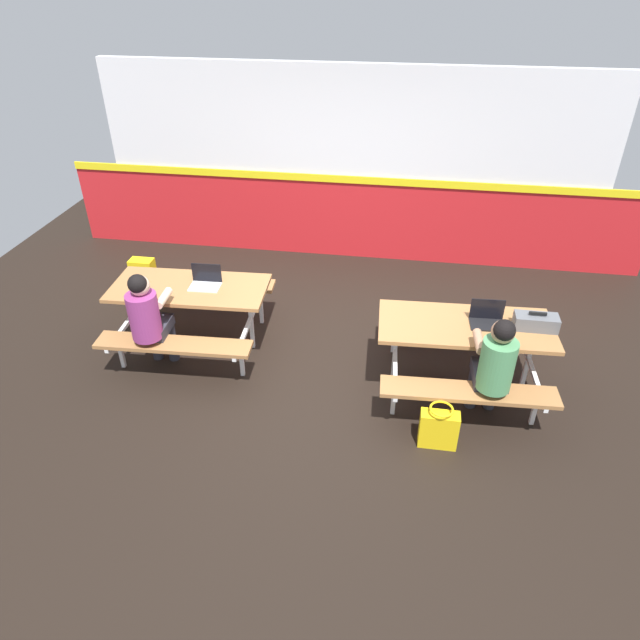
{
  "coord_description": "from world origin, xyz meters",
  "views": [
    {
      "loc": [
        0.76,
        -4.73,
        3.71
      ],
      "look_at": [
        0.0,
        0.08,
        0.55
      ],
      "focal_mm": 31.75,
      "sensor_mm": 36.0,
      "label": 1
    }
  ],
  "objects_px": {
    "backpack_dark": "(144,275)",
    "tote_bag_bright": "(439,428)",
    "picnic_table_left": "(191,300)",
    "laptop_silver": "(206,282)",
    "laptop_dark": "(487,319)",
    "student_further": "(495,363)",
    "toolbox_grey": "(536,322)",
    "picnic_table_right": "(464,339)",
    "student_nearer": "(148,316)"
  },
  "relations": [
    {
      "from": "laptop_silver",
      "to": "laptop_dark",
      "type": "relative_size",
      "value": 1.0
    },
    {
      "from": "picnic_table_right",
      "to": "laptop_dark",
      "type": "relative_size",
      "value": 5.13
    },
    {
      "from": "laptop_silver",
      "to": "student_nearer",
      "type": "bearing_deg",
      "value": -122.86
    },
    {
      "from": "picnic_table_left",
      "to": "student_further",
      "type": "relative_size",
      "value": 1.4
    },
    {
      "from": "picnic_table_right",
      "to": "laptop_silver",
      "type": "relative_size",
      "value": 5.13
    },
    {
      "from": "student_nearer",
      "to": "backpack_dark",
      "type": "relative_size",
      "value": 2.74
    },
    {
      "from": "picnic_table_left",
      "to": "laptop_dark",
      "type": "relative_size",
      "value": 5.13
    },
    {
      "from": "backpack_dark",
      "to": "tote_bag_bright",
      "type": "distance_m",
      "value": 4.35
    },
    {
      "from": "toolbox_grey",
      "to": "tote_bag_bright",
      "type": "xyz_separation_m",
      "value": [
        -0.85,
        -0.92,
        -0.62
      ]
    },
    {
      "from": "backpack_dark",
      "to": "tote_bag_bright",
      "type": "height_order",
      "value": "backpack_dark"
    },
    {
      "from": "student_nearer",
      "to": "picnic_table_right",
      "type": "bearing_deg",
      "value": 5.18
    },
    {
      "from": "picnic_table_right",
      "to": "student_nearer",
      "type": "distance_m",
      "value": 3.11
    },
    {
      "from": "laptop_silver",
      "to": "picnic_table_right",
      "type": "bearing_deg",
      "value": -7.02
    },
    {
      "from": "student_nearer",
      "to": "backpack_dark",
      "type": "distance_m",
      "value": 1.91
    },
    {
      "from": "laptop_silver",
      "to": "laptop_dark",
      "type": "xyz_separation_m",
      "value": [
        2.89,
        -0.29,
        0.0
      ]
    },
    {
      "from": "laptop_dark",
      "to": "backpack_dark",
      "type": "relative_size",
      "value": 0.75
    },
    {
      "from": "student_further",
      "to": "tote_bag_bright",
      "type": "bearing_deg",
      "value": -141.55
    },
    {
      "from": "picnic_table_right",
      "to": "backpack_dark",
      "type": "bearing_deg",
      "value": 161.03
    },
    {
      "from": "picnic_table_right",
      "to": "laptop_silver",
      "type": "xyz_separation_m",
      "value": [
        -2.7,
        0.33,
        0.21
      ]
    },
    {
      "from": "tote_bag_bright",
      "to": "laptop_silver",
      "type": "bearing_deg",
      "value": 153.85
    },
    {
      "from": "laptop_silver",
      "to": "backpack_dark",
      "type": "bearing_deg",
      "value": 140.53
    },
    {
      "from": "student_further",
      "to": "laptop_silver",
      "type": "bearing_deg",
      "value": 163.22
    },
    {
      "from": "picnic_table_left",
      "to": "picnic_table_right",
      "type": "xyz_separation_m",
      "value": [
        2.87,
        -0.29,
        0.0
      ]
    },
    {
      "from": "picnic_table_right",
      "to": "toolbox_grey",
      "type": "bearing_deg",
      "value": 2.64
    },
    {
      "from": "student_further",
      "to": "toolbox_grey",
      "type": "relative_size",
      "value": 3.02
    },
    {
      "from": "picnic_table_left",
      "to": "laptop_dark",
      "type": "distance_m",
      "value": 3.08
    },
    {
      "from": "laptop_silver",
      "to": "backpack_dark",
      "type": "relative_size",
      "value": 0.75
    },
    {
      "from": "student_further",
      "to": "laptop_dark",
      "type": "xyz_separation_m",
      "value": [
        -0.02,
        0.59,
        0.08
      ]
    },
    {
      "from": "student_nearer",
      "to": "toolbox_grey",
      "type": "distance_m",
      "value": 3.74
    },
    {
      "from": "toolbox_grey",
      "to": "backpack_dark",
      "type": "height_order",
      "value": "toolbox_grey"
    },
    {
      "from": "picnic_table_right",
      "to": "laptop_dark",
      "type": "distance_m",
      "value": 0.29
    },
    {
      "from": "backpack_dark",
      "to": "laptop_dark",
      "type": "bearing_deg",
      "value": -17.56
    },
    {
      "from": "laptop_dark",
      "to": "tote_bag_bright",
      "type": "xyz_separation_m",
      "value": [
        -0.41,
        -0.93,
        -0.59
      ]
    },
    {
      "from": "picnic_table_left",
      "to": "picnic_table_right",
      "type": "height_order",
      "value": "same"
    },
    {
      "from": "laptop_silver",
      "to": "laptop_dark",
      "type": "distance_m",
      "value": 2.91
    },
    {
      "from": "picnic_table_left",
      "to": "student_further",
      "type": "xyz_separation_m",
      "value": [
        3.09,
        -0.83,
        0.13
      ]
    },
    {
      "from": "student_further",
      "to": "toolbox_grey",
      "type": "height_order",
      "value": "student_further"
    },
    {
      "from": "toolbox_grey",
      "to": "tote_bag_bright",
      "type": "distance_m",
      "value": 1.39
    },
    {
      "from": "laptop_dark",
      "to": "picnic_table_left",
      "type": "bearing_deg",
      "value": 175.52
    },
    {
      "from": "toolbox_grey",
      "to": "tote_bag_bright",
      "type": "height_order",
      "value": "toolbox_grey"
    },
    {
      "from": "tote_bag_bright",
      "to": "picnic_table_left",
      "type": "bearing_deg",
      "value": 156.18
    },
    {
      "from": "picnic_table_left",
      "to": "laptop_dark",
      "type": "height_order",
      "value": "laptop_dark"
    },
    {
      "from": "student_further",
      "to": "tote_bag_bright",
      "type": "height_order",
      "value": "student_further"
    },
    {
      "from": "student_nearer",
      "to": "laptop_silver",
      "type": "distance_m",
      "value": 0.73
    },
    {
      "from": "laptop_silver",
      "to": "tote_bag_bright",
      "type": "height_order",
      "value": "laptop_silver"
    },
    {
      "from": "picnic_table_right",
      "to": "student_further",
      "type": "distance_m",
      "value": 0.6
    },
    {
      "from": "picnic_table_right",
      "to": "student_further",
      "type": "relative_size",
      "value": 1.4
    },
    {
      "from": "toolbox_grey",
      "to": "student_nearer",
      "type": "bearing_deg",
      "value": -175.25
    },
    {
      "from": "laptop_silver",
      "to": "backpack_dark",
      "type": "height_order",
      "value": "laptop_silver"
    },
    {
      "from": "toolbox_grey",
      "to": "backpack_dark",
      "type": "relative_size",
      "value": 0.91
    }
  ]
}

